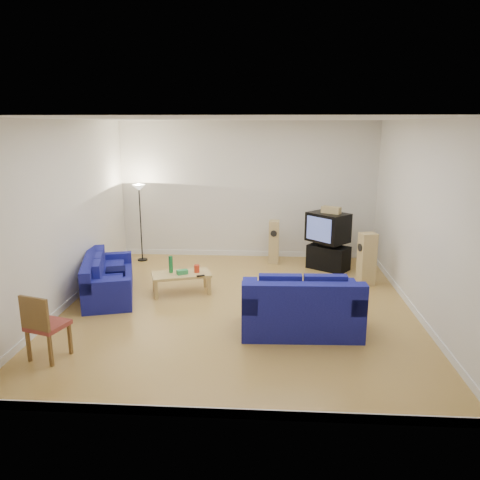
# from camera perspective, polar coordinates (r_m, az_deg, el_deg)

# --- Properties ---
(room) EXTENTS (6.01, 6.51, 3.21)m
(room) POSITION_cam_1_polar(r_m,az_deg,el_deg) (7.88, -0.19, 2.43)
(room) COLOR olive
(room) RESTS_ON ground
(sofa_three_seat) EXTENTS (1.33, 2.08, 0.74)m
(sofa_three_seat) POSITION_cam_1_polar(r_m,az_deg,el_deg) (9.08, -16.01, -4.84)
(sofa_three_seat) COLOR navy
(sofa_three_seat) RESTS_ON ground
(sofa_loveseat) EXTENTS (1.83, 1.07, 0.90)m
(sofa_loveseat) POSITION_cam_1_polar(r_m,az_deg,el_deg) (7.28, 7.44, -8.60)
(sofa_loveseat) COLOR navy
(sofa_loveseat) RESTS_ON ground
(coffee_table) EXTENTS (1.20, 0.85, 0.39)m
(coffee_table) POSITION_cam_1_polar(r_m,az_deg,el_deg) (8.89, -7.18, -4.37)
(coffee_table) COLOR tan
(coffee_table) RESTS_ON ground
(bottle) EXTENTS (0.09, 0.09, 0.32)m
(bottle) POSITION_cam_1_polar(r_m,az_deg,el_deg) (8.89, -8.43, -2.96)
(bottle) COLOR #197233
(bottle) RESTS_ON coffee_table
(tissue_box) EXTENTS (0.23, 0.19, 0.08)m
(tissue_box) POSITION_cam_1_polar(r_m,az_deg,el_deg) (8.81, -7.05, -3.90)
(tissue_box) COLOR green
(tissue_box) RESTS_ON coffee_table
(red_canister) EXTENTS (0.12, 0.12, 0.14)m
(red_canister) POSITION_cam_1_polar(r_m,az_deg,el_deg) (8.88, -5.29, -3.50)
(red_canister) COLOR red
(red_canister) RESTS_ON coffee_table
(remote) EXTENTS (0.15, 0.11, 0.02)m
(remote) POSITION_cam_1_polar(r_m,az_deg,el_deg) (8.66, -4.83, -4.36)
(remote) COLOR black
(remote) RESTS_ON coffee_table
(tv_stand) EXTENTS (0.98, 0.88, 0.53)m
(tv_stand) POSITION_cam_1_polar(r_m,az_deg,el_deg) (10.48, 10.71, -2.10)
(tv_stand) COLOR black
(tv_stand) RESTS_ON ground
(av_receiver) EXTENTS (0.51, 0.48, 0.09)m
(av_receiver) POSITION_cam_1_polar(r_m,az_deg,el_deg) (10.42, 10.84, -0.44)
(av_receiver) COLOR black
(av_receiver) RESTS_ON tv_stand
(television) EXTENTS (1.00, 1.01, 0.63)m
(television) POSITION_cam_1_polar(r_m,az_deg,el_deg) (10.35, 10.66, 1.53)
(television) COLOR black
(television) RESTS_ON av_receiver
(centre_speaker) EXTENTS (0.43, 0.35, 0.14)m
(centre_speaker) POSITION_cam_1_polar(r_m,az_deg,el_deg) (10.26, 11.06, 3.62)
(centre_speaker) COLOR tan
(centre_speaker) RESTS_ON television
(speaker_left) EXTENTS (0.24, 0.32, 0.99)m
(speaker_left) POSITION_cam_1_polar(r_m,az_deg,el_deg) (10.73, 4.15, -0.23)
(speaker_left) COLOR tan
(speaker_left) RESTS_ON ground
(speaker_right) EXTENTS (0.37, 0.33, 1.06)m
(speaker_right) POSITION_cam_1_polar(r_m,az_deg,el_deg) (9.55, 15.19, -2.27)
(speaker_right) COLOR tan
(speaker_right) RESTS_ON ground
(floor_lamp) EXTENTS (0.31, 0.31, 1.79)m
(floor_lamp) POSITION_cam_1_polar(r_m,az_deg,el_deg) (10.94, -12.17, 5.01)
(floor_lamp) COLOR black
(floor_lamp) RESTS_ON ground
(dining_chair) EXTENTS (0.57, 0.57, 0.95)m
(dining_chair) POSITION_cam_1_polar(r_m,az_deg,el_deg) (6.86, -22.84, -9.37)
(dining_chair) COLOR brown
(dining_chair) RESTS_ON ground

